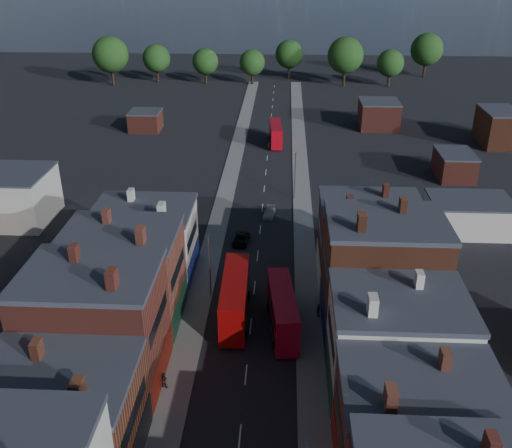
# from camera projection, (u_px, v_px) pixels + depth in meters

# --- Properties ---
(pavement_west) EXTENTS (3.00, 200.00, 0.12)m
(pavement_west) POSITION_uv_depth(u_px,v_px,m) (218.00, 223.00, 87.09)
(pavement_west) COLOR gray
(pavement_west) RESTS_ON ground
(pavement_east) EXTENTS (3.00, 200.00, 0.12)m
(pavement_east) POSITION_uv_depth(u_px,v_px,m) (303.00, 224.00, 86.50)
(pavement_east) COLOR gray
(pavement_east) RESTS_ON ground
(lamp_post_2) EXTENTS (0.25, 0.70, 8.12)m
(lamp_post_2) POSITION_uv_depth(u_px,v_px,m) (210.00, 262.00, 67.05)
(lamp_post_2) COLOR slate
(lamp_post_2) RESTS_ON ground
(lamp_post_3) EXTENTS (0.25, 0.70, 8.12)m
(lamp_post_3) POSITION_uv_depth(u_px,v_px,m) (295.00, 172.00, 93.48)
(lamp_post_3) COLOR slate
(lamp_post_3) RESTS_ON ground
(bus_0) EXTENTS (3.22, 12.02, 5.17)m
(bus_0) POSITION_uv_depth(u_px,v_px,m) (235.00, 297.00, 63.69)
(bus_0) COLOR #BB0B0A
(bus_0) RESTS_ON ground
(bus_1) EXTENTS (3.69, 11.10, 4.70)m
(bus_1) POSITION_uv_depth(u_px,v_px,m) (283.00, 310.00, 61.89)
(bus_1) COLOR red
(bus_1) RESTS_ON ground
(bus_2) EXTENTS (3.10, 10.38, 4.42)m
(bus_2) POSITION_uv_depth(u_px,v_px,m) (276.00, 133.00, 120.56)
(bus_2) COLOR #B70815
(bus_2) RESTS_ON ground
(car_2) EXTENTS (2.44, 4.59, 1.23)m
(car_2) POSITION_uv_depth(u_px,v_px,m) (241.00, 239.00, 80.99)
(car_2) COLOR black
(car_2) RESTS_ON ground
(car_3) EXTENTS (2.10, 4.16, 1.16)m
(car_3) POSITION_uv_depth(u_px,v_px,m) (269.00, 213.00, 89.06)
(car_3) COLOR #B9B9B9
(car_3) RESTS_ON ground
(ped_1) EXTENTS (0.87, 0.64, 1.61)m
(ped_1) POSITION_uv_depth(u_px,v_px,m) (164.00, 380.00, 54.32)
(ped_1) COLOR #3B1F17
(ped_1) RESTS_ON pavement_west
(ped_3) EXTENTS (0.80, 1.09, 1.69)m
(ped_3) POSITION_uv_depth(u_px,v_px,m) (318.00, 310.00, 64.66)
(ped_3) COLOR #5D584F
(ped_3) RESTS_ON pavement_east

